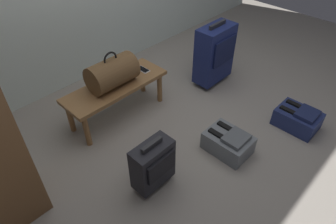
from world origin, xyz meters
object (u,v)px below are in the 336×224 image
object	(u,v)px
suitcase_upright_navy	(215,53)
suitcase_small_charcoal	(153,164)
cell_phone	(143,69)
bench	(116,89)
duffel_bag_brown	(112,73)
backpack_navy	(298,118)
backpack_grey	(228,142)

from	to	relation	value
suitcase_upright_navy	suitcase_small_charcoal	distance (m)	1.55
cell_phone	bench	bearing A→B (deg)	-179.74
duffel_bag_brown	backpack_navy	distance (m)	1.76
bench	duffel_bag_brown	xyz separation A→B (m)	(-0.01, 0.00, 0.19)
cell_phone	suitcase_small_charcoal	distance (m)	1.11
duffel_bag_brown	backpack_grey	distance (m)	1.18
cell_phone	suitcase_small_charcoal	xyz separation A→B (m)	(-0.69, -0.86, -0.13)
cell_phone	backpack_grey	size ratio (longest dim) A/B	0.38
cell_phone	backpack_grey	xyz separation A→B (m)	(0.00, -1.05, -0.27)
cell_phone	suitcase_upright_navy	distance (m)	0.82
suitcase_upright_navy	cell_phone	bearing A→B (deg)	158.01
backpack_grey	backpack_navy	size ratio (longest dim) A/B	1.00
bench	suitcase_small_charcoal	world-z (taller)	suitcase_small_charcoal
bench	backpack_grey	world-z (taller)	bench
suitcase_upright_navy	bench	bearing A→B (deg)	164.58
duffel_bag_brown	suitcase_small_charcoal	size ratio (longest dim) A/B	0.96
duffel_bag_brown	suitcase_upright_navy	bearing A→B (deg)	-15.23
cell_phone	suitcase_upright_navy	world-z (taller)	suitcase_upright_navy
backpack_grey	backpack_navy	xyz separation A→B (m)	(0.71, -0.29, 0.00)
backpack_navy	bench	bearing A→B (deg)	128.26
bench	backpack_navy	xyz separation A→B (m)	(1.06, -1.34, -0.21)
suitcase_upright_navy	backpack_grey	distance (m)	1.09
backpack_grey	backpack_navy	world-z (taller)	same
suitcase_upright_navy	backpack_grey	size ratio (longest dim) A/B	1.84
bench	suitcase_small_charcoal	size ratio (longest dim) A/B	2.17
duffel_bag_brown	suitcase_small_charcoal	xyz separation A→B (m)	(-0.33, -0.85, -0.25)
duffel_bag_brown	backpack_grey	xyz separation A→B (m)	(0.36, -1.05, -0.40)
bench	suitcase_small_charcoal	distance (m)	0.92
suitcase_upright_navy	suitcase_small_charcoal	size ratio (longest dim) A/B	1.52
backpack_navy	suitcase_small_charcoal	bearing A→B (deg)	160.92
backpack_navy	duffel_bag_brown	bearing A→B (deg)	128.65
backpack_navy	cell_phone	bearing A→B (deg)	117.94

